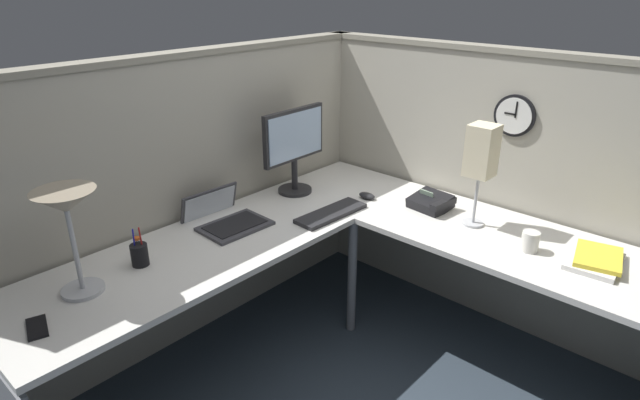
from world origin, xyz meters
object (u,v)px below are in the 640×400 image
Objects in this scene: monitor at (294,145)px; book_stack at (596,260)px; office_phone at (431,203)px; desk_lamp_paper at (482,154)px; cell_phone at (37,328)px; laptop at (224,218)px; coffee_mug at (530,241)px; pen_cup at (140,254)px; wall_clock at (515,115)px; desk_lamp_dome at (67,210)px; computer_mouse at (367,196)px; keyboard at (331,213)px.

monitor is 1.61× the size of book_stack.
desk_lamp_paper is (-0.02, -0.26, 0.35)m from office_phone.
book_stack reaches higher than cell_phone.
monitor is 1.27× the size of laptop.
office_phone reaches higher than coffee_mug.
desk_lamp_paper is at bearing 75.80° from coffee_mug.
desk_lamp_paper is at bearing -48.99° from laptop.
laptop is 1.74× the size of office_phone.
office_phone is 2.35× the size of coffee_mug.
pen_cup is 1.68m from desk_lamp_paper.
book_stack is at bearing -90.58° from desk_lamp_paper.
pen_cup is 0.80× the size of office_phone.
monitor is at bearing 100.55° from book_stack.
office_phone is 0.44m from desk_lamp_paper.
cell_phone is (-1.03, -0.21, -0.02)m from laptop.
desk_lamp_paper is at bearing 177.86° from wall_clock.
desk_lamp_dome is 0.84× the size of desk_lamp_paper.
laptop is 1.78× the size of wall_clock.
computer_mouse is 0.90m from wall_clock.
laptop reaches higher than cell_phone.
book_stack is 0.70m from desk_lamp_paper.
pen_cup is 1.54m from office_phone.
desk_lamp_dome is 2.47× the size of pen_cup.
pen_cup is (0.27, 0.02, -0.31)m from desk_lamp_dome.
office_phone is (1.67, -0.62, -0.33)m from desk_lamp_dome.
laptop is at bearing 143.51° from keyboard.
desk_lamp_paper is at bearing -4.87° from cell_phone.
cell_phone is at bearing -171.64° from monitor.
wall_clock is at bearing 61.21° from book_stack.
book_stack is (0.40, -1.22, 0.01)m from keyboard.
laptop is 0.88× the size of desk_lamp_dome.
pen_cup reaches higher than office_phone.
pen_cup is (-1.08, -0.10, -0.24)m from monitor.
laptop is at bearing -178.19° from monitor.
desk_lamp_paper is 2.41× the size of wall_clock.
monitor is 1.65m from book_stack.
pen_cup reaches higher than coffee_mug.
cell_phone is (-0.23, -0.12, -0.36)m from desk_lamp_dome.
computer_mouse is 1.08× the size of coffee_mug.
monitor is at bearing 118.40° from computer_mouse.
pen_cup reaches higher than book_stack.
wall_clock is at bearing -28.32° from pen_cup.
monitor is 1.16× the size of keyboard.
desk_lamp_dome is (-1.24, 0.26, 0.35)m from keyboard.
office_phone is at bearing -24.49° from pen_cup.
book_stack is at bearing -61.82° from laptop.
wall_clock reaches higher than book_stack.
cell_phone is at bearing 175.22° from computer_mouse.
keyboard is 0.81× the size of desk_lamp_paper.
laptop is 0.74× the size of desk_lamp_paper.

